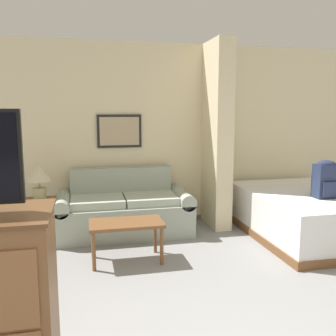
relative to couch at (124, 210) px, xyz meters
name	(u,v)px	position (x,y,z in m)	size (l,w,h in m)	color
wall_back	(139,135)	(0.29, 0.48, 0.98)	(6.98, 0.16, 2.60)	beige
wall_partition_pillar	(217,135)	(1.34, 0.08, 0.99)	(0.24, 0.68, 2.60)	beige
couch	(124,210)	(0.00, 0.00, 0.00)	(1.79, 0.84, 0.86)	#99A393
coffee_table	(126,227)	(-0.08, -0.99, 0.08)	(0.80, 0.45, 0.45)	brown
side_table	(41,207)	(-1.06, -0.07, 0.12)	(0.40, 0.40, 0.53)	brown
table_lamp	(39,177)	(-1.06, -0.07, 0.51)	(0.31, 0.31, 0.45)	tan
bed	(305,213)	(2.34, -0.63, -0.02)	(1.46, 2.03, 0.58)	brown
backpack	(325,179)	(2.38, -0.96, 0.51)	(0.26, 0.21, 0.47)	#232D4C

